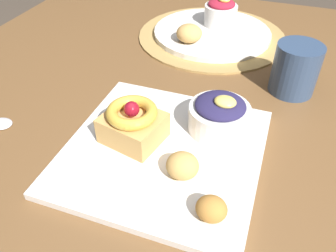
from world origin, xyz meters
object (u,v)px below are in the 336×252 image
Objects in this scene: berry_ramekin at (219,115)px; fritter_middle at (211,209)px; back_ramekin at (221,12)px; coffee_mug at (295,69)px; cake_slice at (133,123)px; back_plate at (212,33)px; fritter_front at (182,166)px; front_plate at (164,151)px; back_pastry at (189,33)px.

berry_ramekin reaches higher than fritter_middle.
back_ramekin is 0.29m from coffee_mug.
cake_slice is at bearing -132.82° from coffee_mug.
fritter_middle reaches higher than back_plate.
fritter_front is 0.57× the size of back_ramekin.
front_plate is at bearing -5.90° from cake_slice.
berry_ramekin is at bearing 78.04° from fritter_front.
coffee_mug reaches higher than back_plate.
berry_ramekin is 0.17m from fritter_middle.
fritter_front is 0.49× the size of coffee_mug.
back_plate is at bearing 98.79° from fritter_front.
fritter_middle is (0.10, -0.10, 0.02)m from front_plate.
back_plate is 0.05m from back_ramekin.
back_ramekin is at bearing 97.09° from fritter_front.
fritter_middle is at bearing -45.05° from fritter_front.
cake_slice reaches higher than front_plate.
fritter_middle is at bearing -102.02° from coffee_mug.
front_plate is at bearing 135.16° from fritter_middle.
fritter_middle is 0.49× the size of back_ramekin.
fritter_front is 0.51m from back_ramekin.
front_plate is 0.47m from back_ramekin.
back_ramekin is at bearing 92.43° from front_plate.
cake_slice is 0.36× the size of back_plate.
fritter_middle is (0.05, -0.05, -0.00)m from fritter_front.
back_pastry is (-0.05, -0.12, -0.01)m from back_ramekin.
cake_slice is at bearing -150.80° from berry_ramekin.
front_plate is 2.86× the size of cake_slice.
fritter_middle is 0.67× the size of back_pastry.
fritter_front is (0.10, -0.05, -0.01)m from cake_slice.
back_pastry reaches higher than fritter_middle.
berry_ramekin reaches higher than front_plate.
back_pastry is (-0.07, 0.35, 0.03)m from front_plate.
back_ramekin is (-0.09, 0.39, 0.01)m from berry_ramekin.
fritter_front reaches higher than front_plate.
berry_ramekin is 0.20m from coffee_mug.
front_plate is at bearing -86.10° from back_plate.
coffee_mug is (0.13, 0.29, 0.02)m from fritter_front.
front_plate is 3.07× the size of coffee_mug.
cake_slice reaches higher than fritter_front.
fritter_middle is 0.42× the size of coffee_mug.
cake_slice is 0.33m from coffee_mug.
back_ramekin is (-0.06, 0.51, 0.02)m from fritter_front.
cake_slice is 0.34m from back_pastry.
coffee_mug is at bearing 55.16° from front_plate.
berry_ramekin is 1.66× the size of back_pastry.
cake_slice is 2.21× the size of fritter_front.
back_plate is (-0.03, 0.43, 0.01)m from front_plate.
fritter_front is at bearing -101.96° from berry_ramekin.
fritter_front is 0.08m from fritter_middle.
coffee_mug is at bearing 77.98° from fritter_middle.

